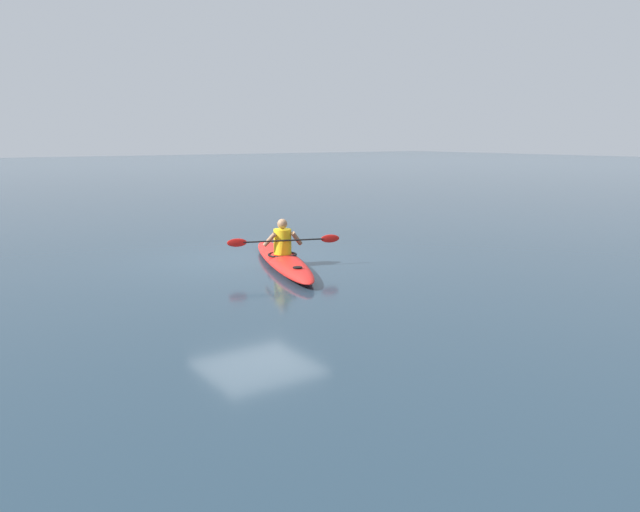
# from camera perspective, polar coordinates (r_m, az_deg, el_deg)

# --- Properties ---
(ground_plane) EXTENTS (160.00, 160.00, 0.00)m
(ground_plane) POSITION_cam_1_polar(r_m,az_deg,el_deg) (13.53, -6.03, -0.35)
(ground_plane) COLOR #233847
(kayak) EXTENTS (2.17, 4.55, 0.25)m
(kayak) POSITION_cam_1_polar(r_m,az_deg,el_deg) (12.85, -3.50, -0.33)
(kayak) COLOR red
(kayak) RESTS_ON ground
(kayaker) EXTENTS (2.23, 0.82, 0.74)m
(kayaker) POSITION_cam_1_polar(r_m,az_deg,el_deg) (12.75, -3.50, 1.54)
(kayaker) COLOR yellow
(kayaker) RESTS_ON kayak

